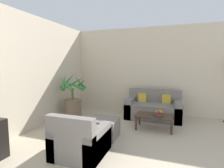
# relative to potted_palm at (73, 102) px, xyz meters

# --- Properties ---
(wall_back) EXTENTS (8.52, 0.06, 2.70)m
(wall_back) POSITION_rel_potted_palm_xyz_m (3.04, 1.31, 0.89)
(wall_back) COLOR beige
(wall_back) RESTS_ON ground_plane
(wall_left) EXTENTS (0.06, 7.64, 2.70)m
(wall_left) POSITION_rel_potted_palm_xyz_m (-0.46, -1.74, 0.89)
(wall_left) COLOR beige
(wall_left) RESTS_ON ground_plane
(potted_palm) EXTENTS (0.80, 0.88, 1.32)m
(potted_palm) POSITION_rel_potted_palm_xyz_m (0.00, 0.00, 0.00)
(potted_palm) COLOR brown
(potted_palm) RESTS_ON ground_plane
(sofa_loveseat) EXTENTS (1.53, 0.81, 0.80)m
(sofa_loveseat) POSITION_rel_potted_palm_xyz_m (2.21, 0.72, -0.18)
(sofa_loveseat) COLOR slate
(sofa_loveseat) RESTS_ON ground_plane
(coffee_table) EXTENTS (0.88, 0.51, 0.35)m
(coffee_table) POSITION_rel_potted_palm_xyz_m (2.33, -0.14, -0.16)
(coffee_table) COLOR #38281E
(coffee_table) RESTS_ON ground_plane
(fruit_bowl) EXTENTS (0.21, 0.21, 0.06)m
(fruit_bowl) POSITION_rel_potted_palm_xyz_m (2.42, -0.21, -0.09)
(fruit_bowl) COLOR #42382D
(fruit_bowl) RESTS_ON coffee_table
(apple_red) EXTENTS (0.08, 0.08, 0.08)m
(apple_red) POSITION_rel_potted_palm_xyz_m (2.43, -0.26, -0.02)
(apple_red) COLOR red
(apple_red) RESTS_ON fruit_bowl
(apple_green) EXTENTS (0.07, 0.07, 0.07)m
(apple_green) POSITION_rel_potted_palm_xyz_m (2.38, -0.17, -0.02)
(apple_green) COLOR olive
(apple_green) RESTS_ON fruit_bowl
(orange_fruit) EXTENTS (0.08, 0.08, 0.08)m
(orange_fruit) POSITION_rel_potted_palm_xyz_m (2.46, -0.17, -0.02)
(orange_fruit) COLOR orange
(orange_fruit) RESTS_ON fruit_bowl
(armchair) EXTENTS (0.80, 0.83, 0.77)m
(armchair) POSITION_rel_potted_palm_xyz_m (1.26, -1.81, -0.21)
(armchair) COLOR slate
(armchair) RESTS_ON ground_plane
(ottoman) EXTENTS (0.63, 0.53, 0.40)m
(ottoman) POSITION_rel_potted_palm_xyz_m (1.33, -0.97, -0.26)
(ottoman) COLOR slate
(ottoman) RESTS_ON ground_plane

